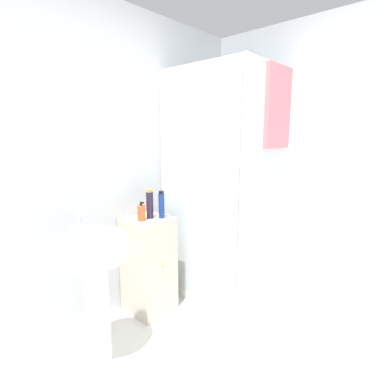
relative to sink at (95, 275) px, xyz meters
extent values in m
cube|color=silver|center=(0.17, 0.44, 0.63)|extent=(6.40, 0.06, 2.50)
cube|color=white|center=(1.39, -0.04, -0.58)|extent=(0.89, 0.89, 0.09)
cylinder|color=white|center=(1.82, 0.39, 0.41)|extent=(0.04, 0.04, 2.05)
cylinder|color=white|center=(0.96, 0.39, 0.41)|extent=(0.04, 0.04, 2.05)
cylinder|color=white|center=(1.82, -0.46, 0.41)|extent=(0.04, 0.04, 2.05)
cylinder|color=white|center=(0.96, -0.46, 0.41)|extent=(0.04, 0.04, 2.05)
cylinder|color=white|center=(1.39, -0.46, 1.42)|extent=(0.86, 0.04, 0.04)
cylinder|color=white|center=(1.39, 0.39, 1.42)|extent=(0.86, 0.04, 0.04)
cylinder|color=white|center=(0.96, -0.04, 1.42)|extent=(0.04, 0.86, 0.04)
cylinder|color=white|center=(1.82, -0.04, 1.42)|extent=(0.04, 0.86, 0.04)
cube|color=silver|center=(1.39, -0.48, 0.43)|extent=(0.82, 0.01, 1.93)
cube|color=silver|center=(0.95, -0.04, 0.43)|extent=(0.01, 0.82, 1.93)
cylinder|color=#B7BABF|center=(1.61, 0.33, 0.24)|extent=(0.02, 0.02, 1.54)
cylinder|color=#B7BABF|center=(1.61, 0.28, 1.03)|extent=(0.07, 0.07, 0.04)
cube|color=#D1757F|center=(1.41, -0.50, 1.09)|extent=(0.39, 0.03, 0.65)
cube|color=beige|center=(0.62, 0.23, -0.21)|extent=(0.35, 0.36, 0.82)
sphere|color=gold|center=(0.62, 0.04, -0.17)|extent=(0.02, 0.02, 0.02)
cylinder|color=white|center=(0.00, 0.00, -0.26)|extent=(0.16, 0.16, 0.73)
cylinder|color=white|center=(0.00, 0.00, 0.18)|extent=(0.42, 0.42, 0.15)
cylinder|color=#B7BABF|center=(0.00, 0.15, 0.32)|extent=(0.02, 0.02, 0.13)
cube|color=#B7BABF|center=(0.00, 0.11, 0.38)|extent=(0.02, 0.07, 0.02)
cylinder|color=#E5562D|center=(0.55, 0.20, 0.26)|extent=(0.06, 0.06, 0.12)
cylinder|color=black|center=(0.55, 0.20, 0.34)|extent=(0.02, 0.02, 0.02)
cube|color=black|center=(0.55, 0.19, 0.35)|extent=(0.02, 0.04, 0.01)
cylinder|color=#281E33|center=(0.64, 0.21, 0.31)|extent=(0.06, 0.06, 0.22)
cylinder|color=gold|center=(0.64, 0.21, 0.43)|extent=(0.05, 0.05, 0.02)
cylinder|color=navy|center=(0.71, 0.14, 0.30)|extent=(0.05, 0.05, 0.20)
cylinder|color=black|center=(0.71, 0.14, 0.42)|extent=(0.04, 0.04, 0.02)
camera|label=1|loc=(-0.89, -1.65, 0.88)|focal=28.00mm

